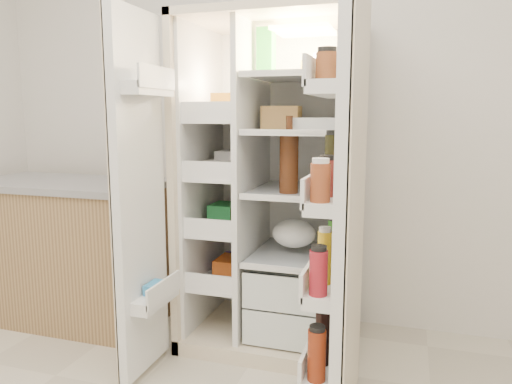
% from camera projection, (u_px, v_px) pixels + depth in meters
% --- Properties ---
extents(wall_back, '(4.00, 0.02, 2.70)m').
position_uv_depth(wall_back, '(286.00, 104.00, 2.98)').
color(wall_back, silver).
rests_on(wall_back, floor).
extents(refrigerator, '(0.92, 0.70, 1.80)m').
position_uv_depth(refrigerator, '(277.00, 211.00, 2.74)').
color(refrigerator, beige).
rests_on(refrigerator, floor).
extents(freezer_door, '(0.15, 0.40, 1.72)m').
position_uv_depth(freezer_door, '(140.00, 198.00, 2.30)').
color(freezer_door, white).
rests_on(freezer_door, floor).
extents(fridge_door, '(0.17, 0.58, 1.72)m').
position_uv_depth(fridge_door, '(345.00, 219.00, 1.92)').
color(fridge_door, white).
rests_on(fridge_door, floor).
extents(kitchen_counter, '(1.21, 0.65, 0.88)m').
position_uv_depth(kitchen_counter, '(71.00, 249.00, 3.06)').
color(kitchen_counter, '#A08050').
rests_on(kitchen_counter, floor).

